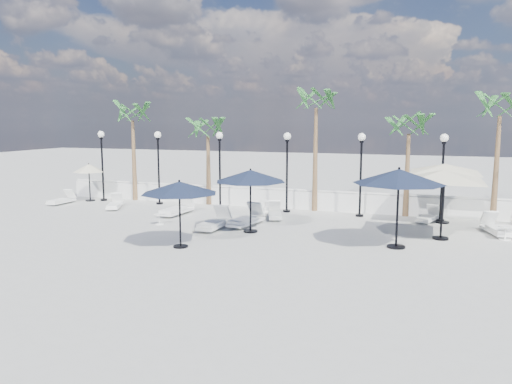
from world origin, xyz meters
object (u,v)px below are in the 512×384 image
(parasol_cream_sq_a, at_px, (445,164))
(lounger_0, at_px, (61,200))
(lounger_7, at_px, (428,217))
(parasol_navy_right, at_px, (399,177))
(lounger_4, at_px, (275,214))
(lounger_2, at_px, (246,219))
(parasol_navy_left, at_px, (179,188))
(lounger_8, at_px, (496,228))
(parasol_navy_mid, at_px, (250,176))
(lounger_3, at_px, (177,209))
(parasol_cream_sq_b, at_px, (444,171))
(parasol_cream_small, at_px, (89,169))
(lounger_5, at_px, (214,223))
(lounger_1, at_px, (115,204))

(parasol_cream_sq_a, bearing_deg, lounger_0, -175.75)
(lounger_7, height_order, parasol_navy_right, parasol_navy_right)
(lounger_7, bearing_deg, lounger_4, -149.01)
(lounger_2, relative_size, parasol_navy_left, 0.84)
(lounger_8, xyz_separation_m, parasol_navy_mid, (-9.19, -2.76, 2.00))
(lounger_3, relative_size, lounger_4, 1.20)
(parasol_navy_left, xyz_separation_m, parasol_cream_sq_a, (8.77, 7.47, 0.46))
(parasol_cream_sq_a, height_order, parasol_cream_sq_b, parasol_cream_sq_b)
(lounger_2, bearing_deg, parasol_cream_small, 172.04)
(lounger_0, relative_size, parasol_cream_sq_a, 0.31)
(parasol_navy_mid, bearing_deg, parasol_cream_small, 158.18)
(lounger_4, xyz_separation_m, lounger_5, (-1.70, -2.91, 0.04))
(lounger_3, relative_size, parasol_navy_left, 0.82)
(lounger_0, distance_m, lounger_8, 20.93)
(lounger_2, relative_size, parasol_cream_sq_b, 0.40)
(lounger_1, height_order, parasol_navy_left, parasol_navy_left)
(lounger_1, bearing_deg, lounger_3, -31.11)
(lounger_7, distance_m, lounger_8, 3.01)
(lounger_5, bearing_deg, parasol_cream_sq_a, 27.52)
(lounger_8, distance_m, parasol_cream_small, 20.31)
(lounger_0, xyz_separation_m, parasol_navy_left, (10.23, -6.06, 1.88))
(lounger_4, relative_size, lounger_8, 0.92)
(lounger_4, distance_m, parasol_cream_sq_b, 7.61)
(lounger_7, relative_size, parasol_cream_sq_a, 0.31)
(lounger_3, xyz_separation_m, parasol_navy_right, (10.14, -2.96, 2.21))
(lounger_3, bearing_deg, lounger_2, -13.27)
(parasol_navy_mid, bearing_deg, parasol_cream_sq_b, 9.41)
(lounger_0, distance_m, parasol_navy_left, 12.04)
(lounger_5, height_order, parasol_navy_left, parasol_navy_left)
(lounger_3, bearing_deg, lounger_0, 178.70)
(lounger_7, distance_m, parasol_cream_sq_a, 2.42)
(lounger_5, distance_m, parasol_navy_right, 7.59)
(parasol_navy_left, distance_m, parasol_cream_sq_b, 9.64)
(lounger_5, height_order, parasol_navy_right, parasol_navy_right)
(lounger_3, relative_size, lounger_7, 1.25)
(lounger_1, bearing_deg, parasol_cream_small, 124.17)
(lounger_0, bearing_deg, lounger_1, -4.05)
(lounger_1, bearing_deg, lounger_4, -22.96)
(parasol_navy_mid, height_order, parasol_cream_small, parasol_navy_mid)
(parasol_cream_sq_b, bearing_deg, lounger_3, 174.57)
(lounger_0, height_order, lounger_3, lounger_3)
(lounger_4, bearing_deg, lounger_1, 162.53)
(lounger_2, distance_m, lounger_3, 4.12)
(lounger_2, bearing_deg, parasol_navy_right, -5.60)
(lounger_8, bearing_deg, parasol_cream_sq_b, -157.43)
(lounger_3, xyz_separation_m, lounger_7, (11.18, 2.13, -0.06))
(parasol_navy_mid, bearing_deg, lounger_0, 165.71)
(parasol_cream_sq_b, bearing_deg, lounger_7, 97.99)
(parasol_cream_sq_b, bearing_deg, lounger_1, 174.28)
(lounger_0, xyz_separation_m, parasol_cream_sq_b, (18.87, -1.81, 2.36))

